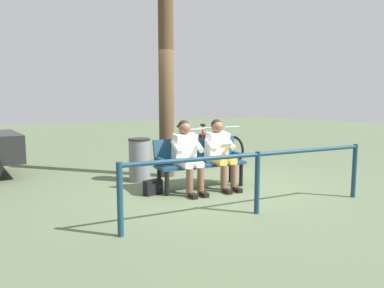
% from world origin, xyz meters
% --- Properties ---
extents(ground_plane, '(40.00, 40.00, 0.00)m').
position_xyz_m(ground_plane, '(0.00, 0.00, 0.00)').
color(ground_plane, '#566647').
extents(bench, '(1.64, 0.63, 0.87)m').
position_xyz_m(bench, '(0.22, -0.11, 0.51)').
color(bench, navy).
rests_on(bench, ground).
extents(person_reading, '(0.52, 0.79, 1.20)m').
position_xyz_m(person_reading, '(-0.09, 0.09, 0.66)').
color(person_reading, white).
rests_on(person_reading, ground).
extents(person_companion, '(0.52, 0.79, 1.20)m').
position_xyz_m(person_companion, '(0.55, 0.03, 0.66)').
color(person_companion, white).
rests_on(person_companion, ground).
extents(handbag, '(0.32, 0.19, 0.24)m').
position_xyz_m(handbag, '(1.12, -0.11, 0.12)').
color(handbag, black).
rests_on(handbag, ground).
extents(tree_trunk, '(0.30, 0.30, 3.77)m').
position_xyz_m(tree_trunk, '(0.24, -1.25, 1.89)').
color(tree_trunk, '#4C3823').
rests_on(tree_trunk, ground).
extents(litter_bin, '(0.42, 0.42, 0.81)m').
position_xyz_m(litter_bin, '(0.89, -1.14, 0.41)').
color(litter_bin, slate).
rests_on(litter_bin, ground).
extents(bicycle_purple, '(0.48, 1.68, 0.94)m').
position_xyz_m(bicycle_purple, '(-1.90, -2.26, 0.36)').
color(bicycle_purple, black).
rests_on(bicycle_purple, ground).
extents(bicycle_green, '(0.77, 1.56, 0.94)m').
position_xyz_m(bicycle_green, '(-1.34, -2.22, 0.36)').
color(bicycle_green, black).
rests_on(bicycle_green, ground).
extents(bicycle_blue, '(0.48, 1.68, 0.94)m').
position_xyz_m(bicycle_blue, '(-0.72, -2.09, 0.36)').
color(bicycle_blue, black).
rests_on(bicycle_blue, ground).
extents(railing_fence, '(3.78, 0.51, 0.85)m').
position_xyz_m(railing_fence, '(0.37, 1.52, 0.61)').
color(railing_fence, navy).
rests_on(railing_fence, ground).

